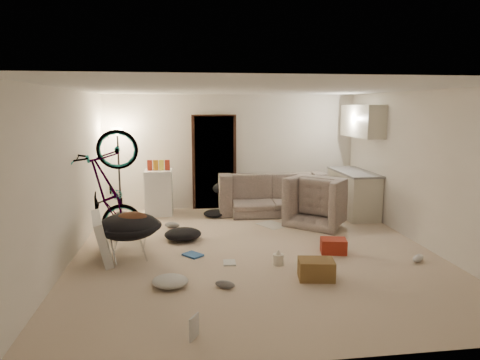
{
  "coord_description": "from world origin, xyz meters",
  "views": [
    {
      "loc": [
        -1.09,
        -6.36,
        2.25
      ],
      "look_at": [
        -0.15,
        0.6,
        1.03
      ],
      "focal_mm": 32.0,
      "sensor_mm": 36.0,
      "label": 1
    }
  ],
  "objects": [
    {
      "name": "floor",
      "position": [
        0.0,
        0.0,
        -0.01
      ],
      "size": [
        5.5,
        6.0,
        0.02
      ],
      "primitive_type": "cube",
      "color": "beige",
      "rests_on": "ground"
    },
    {
      "name": "ceiling",
      "position": [
        0.0,
        0.0,
        2.51
      ],
      "size": [
        5.5,
        6.0,
        0.02
      ],
      "primitive_type": "cube",
      "color": "white",
      "rests_on": "wall_back"
    },
    {
      "name": "wall_back",
      "position": [
        0.0,
        3.01,
        1.25
      ],
      "size": [
        5.5,
        0.02,
        2.5
      ],
      "primitive_type": "cube",
      "color": "white",
      "rests_on": "floor"
    },
    {
      "name": "wall_front",
      "position": [
        0.0,
        -3.01,
        1.25
      ],
      "size": [
        5.5,
        0.02,
        2.5
      ],
      "primitive_type": "cube",
      "color": "white",
      "rests_on": "floor"
    },
    {
      "name": "wall_left",
      "position": [
        -2.76,
        0.0,
        1.25
      ],
      "size": [
        0.02,
        6.0,
        2.5
      ],
      "primitive_type": "cube",
      "color": "white",
      "rests_on": "floor"
    },
    {
      "name": "wall_right",
      "position": [
        2.76,
        0.0,
        1.25
      ],
      "size": [
        0.02,
        6.0,
        2.5
      ],
      "primitive_type": "cube",
      "color": "white",
      "rests_on": "floor"
    },
    {
      "name": "doorway",
      "position": [
        -0.4,
        2.97,
        1.02
      ],
      "size": [
        0.85,
        0.1,
        2.04
      ],
      "primitive_type": "cube",
      "color": "black",
      "rests_on": "floor"
    },
    {
      "name": "door_trim",
      "position": [
        -0.4,
        2.94,
        1.02
      ],
      "size": [
        0.97,
        0.04,
        2.1
      ],
      "primitive_type": "cube",
      "color": "#321B11",
      "rests_on": "floor"
    },
    {
      "name": "floor_lamp",
      "position": [
        -2.4,
        2.65,
        1.31
      ],
      "size": [
        0.28,
        0.28,
        1.81
      ],
      "color": "black",
      "rests_on": "floor"
    },
    {
      "name": "kitchen_counter",
      "position": [
        2.43,
        2.0,
        0.44
      ],
      "size": [
        0.6,
        1.5,
        0.88
      ],
      "primitive_type": "cube",
      "color": "beige",
      "rests_on": "floor"
    },
    {
      "name": "counter_top",
      "position": [
        2.43,
        2.0,
        0.9
      ],
      "size": [
        0.64,
        1.54,
        0.04
      ],
      "primitive_type": "cube",
      "color": "gray",
      "rests_on": "kitchen_counter"
    },
    {
      "name": "kitchen_uppers",
      "position": [
        2.56,
        2.0,
        1.95
      ],
      "size": [
        0.38,
        1.4,
        0.65
      ],
      "primitive_type": "cube",
      "color": "beige",
      "rests_on": "wall_right"
    },
    {
      "name": "sofa",
      "position": [
        0.76,
        2.45,
        0.33
      ],
      "size": [
        2.24,
        0.91,
        0.65
      ],
      "primitive_type": "imported",
      "rotation": [
        0.0,
        0.0,
        3.12
      ],
      "color": "#394039",
      "rests_on": "floor"
    },
    {
      "name": "armchair",
      "position": [
        1.58,
        1.44,
        0.35
      ],
      "size": [
        1.42,
        1.4,
        0.69
      ],
      "primitive_type": "imported",
      "rotation": [
        0.0,
        0.0,
        2.42
      ],
      "color": "#394039",
      "rests_on": "floor"
    },
    {
      "name": "bicycle",
      "position": [
        -2.3,
        0.71,
        0.5
      ],
      "size": [
        1.97,
        0.95,
        1.11
      ],
      "primitive_type": "imported",
      "rotation": [
        0.0,
        -0.17,
        1.63
      ],
      "color": "black",
      "rests_on": "floor"
    },
    {
      "name": "book_asset",
      "position": [
        -1.06,
        -2.55,
        0.01
      ],
      "size": [
        0.3,
        0.28,
        0.02
      ],
      "primitive_type": "imported",
      "rotation": [
        0.0,
        0.0,
        1.01
      ],
      "color": "#9D2817",
      "rests_on": "floor"
    },
    {
      "name": "mini_fridge",
      "position": [
        -1.6,
        2.55,
        0.47
      ],
      "size": [
        0.56,
        0.56,
        0.94
      ],
      "primitive_type": "cube",
      "rotation": [
        0.0,
        0.0,
        -0.02
      ],
      "color": "white",
      "rests_on": "floor"
    },
    {
      "name": "snack_box_0",
      "position": [
        -1.77,
        2.55,
        1.0
      ],
      "size": [
        0.1,
        0.07,
        0.3
      ],
      "primitive_type": "cube",
      "rotation": [
        0.0,
        0.0,
        0.05
      ],
      "color": "#9D2817",
      "rests_on": "mini_fridge"
    },
    {
      "name": "snack_box_1",
      "position": [
        -1.65,
        2.55,
        1.0
      ],
      "size": [
        0.11,
        0.09,
        0.3
      ],
      "primitive_type": "cube",
      "rotation": [
        0.0,
        0.0,
        0.2
      ],
      "color": "#C27A18",
      "rests_on": "mini_fridge"
    },
    {
      "name": "snack_box_2",
      "position": [
        -1.53,
        2.55,
        1.0
      ],
      "size": [
        0.1,
        0.07,
        0.3
      ],
      "primitive_type": "cube",
      "rotation": [
        0.0,
        0.0,
        -0.01
      ],
      "color": "yellow",
      "rests_on": "mini_fridge"
    },
    {
      "name": "snack_box_3",
      "position": [
        -1.41,
        2.55,
        1.0
      ],
      "size": [
        0.1,
        0.08,
        0.3
      ],
      "primitive_type": "cube",
      "rotation": [
        0.0,
        0.0,
        0.07
      ],
      "color": "#9D2817",
      "rests_on": "mini_fridge"
    },
    {
      "name": "saucer_chair",
      "position": [
        -1.9,
        -0.08,
        0.41
      ],
      "size": [
        0.96,
        0.96,
        0.68
      ],
      "color": "silver",
      "rests_on": "floor"
    },
    {
      "name": "hoodie",
      "position": [
        -1.85,
        -0.11,
        0.61
      ],
      "size": [
        0.49,
        0.41,
        0.22
      ],
      "primitive_type": "ellipsoid",
      "rotation": [
        0.0,
        0.0,
        0.02
      ],
      "color": "#492919",
      "rests_on": "saucer_chair"
    },
    {
      "name": "sofa_drape",
      "position": [
        -0.19,
        2.45,
        0.54
      ],
      "size": [
        0.57,
        0.47,
        0.28
      ],
      "primitive_type": "ellipsoid",
      "rotation": [
        0.0,
        0.0,
        0.02
      ],
      "color": "black",
      "rests_on": "sofa"
    },
    {
      "name": "tv_box",
      "position": [
        -2.3,
        -0.05,
        0.33
      ],
      "size": [
        0.46,
        1.02,
        0.66
      ],
      "primitive_type": "cube",
      "rotation": [
        0.0,
        -0.21,
        0.22
      ],
      "color": "silver",
      "rests_on": "floor"
    },
    {
      "name": "drink_case_a",
      "position": [
        0.62,
        -1.21,
        0.13
      ],
      "size": [
        0.51,
        0.4,
        0.26
      ],
      "primitive_type": "cube",
      "rotation": [
        0.0,
        0.0,
        -0.16
      ],
      "color": "brown",
      "rests_on": "floor"
    },
    {
      "name": "drink_case_b",
      "position": [
        1.2,
        -0.26,
        0.11
      ],
      "size": [
        0.44,
        0.36,
        0.22
      ],
      "primitive_type": "cube",
      "rotation": [
        0.0,
        0.0,
        -0.22
      ],
      "color": "#9D2817",
      "rests_on": "floor"
    },
    {
      "name": "juicer",
      "position": [
        0.24,
        -0.65,
        0.09
      ],
      "size": [
        0.16,
        0.16,
        0.23
      ],
      "color": "white",
      "rests_on": "floor"
    },
    {
      "name": "newspaper",
      "position": [
        0.58,
        1.41,
        0.0
      ],
      "size": [
        0.62,
        0.67,
        0.01
      ],
      "primitive_type": "cube",
      "rotation": [
        0.0,
        0.0,
        0.52
      ],
      "color": "beige",
      "rests_on": "floor"
    },
    {
      "name": "book_blue",
      "position": [
        -0.97,
        -0.11,
        0.01
      ],
      "size": [
        0.35,
        0.35,
        0.03
      ],
      "primitive_type": "cube",
      "rotation": [
        0.0,
        0.0,
        0.72
      ],
      "color": "#2C5A9F",
      "rests_on": "floor"
    },
    {
      "name": "book_white",
      "position": [
        -0.45,
        -0.5,
        0.01
      ],
      "size": [
        0.19,
        0.24,
        0.02
      ],
      "primitive_type": "cube",
      "rotation": [
        0.0,
        0.0,
        -0.06
      ],
      "color": "silver",
      "rests_on": "floor"
    },
    {
      "name": "shoe_0",
      "position": [
        -0.04,
        2.2,
        0.06
      ],
      "size": [
        0.31,
        0.17,
        0.11
      ],
      "primitive_type": "ellipsoid",
      "rotation": [
        0.0,
        0.0,
        0.16
      ],
      "color": "#2C5A9F",
      "rests_on": "floor"
    },
    {
      "name": "shoe_1",
      "position": [
        -1.31,
        1.47,
        0.05
      ],
      "size": [
        0.32,
        0.21,
        0.11
      ],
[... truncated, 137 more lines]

